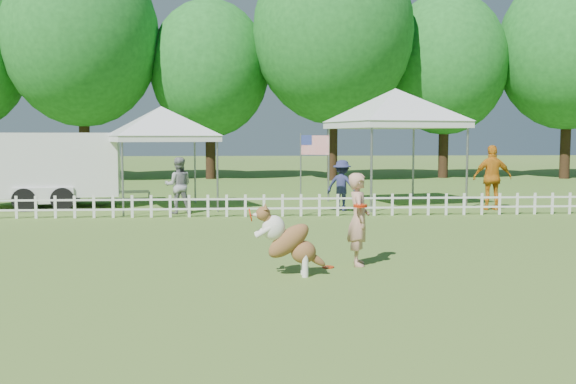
% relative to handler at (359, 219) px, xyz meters
% --- Properties ---
extents(ground, '(120.00, 120.00, 0.00)m').
position_rel_handler_xyz_m(ground, '(-0.64, -0.38, -0.78)').
color(ground, '#406B21').
rests_on(ground, ground).
extents(picket_fence, '(22.00, 0.08, 0.60)m').
position_rel_handler_xyz_m(picket_fence, '(-0.64, 6.62, -0.48)').
color(picket_fence, white).
rests_on(picket_fence, ground).
extents(handler, '(0.42, 0.59, 1.55)m').
position_rel_handler_xyz_m(handler, '(0.00, 0.00, 0.00)').
color(handler, tan).
rests_on(handler, ground).
extents(dog, '(1.07, 0.37, 1.10)m').
position_rel_handler_xyz_m(dog, '(-1.21, -0.76, -0.23)').
color(dog, brown).
rests_on(dog, ground).
extents(frisbee_on_turf, '(0.26, 0.26, 0.02)m').
position_rel_handler_xyz_m(frisbee_on_turf, '(-0.53, -0.17, -0.77)').
color(frisbee_on_turf, red).
rests_on(frisbee_on_turf, ground).
extents(canopy_tent_left, '(3.63, 3.63, 2.97)m').
position_rel_handler_xyz_m(canopy_tent_left, '(-4.35, 8.64, 0.71)').
color(canopy_tent_left, silver).
rests_on(canopy_tent_left, ground).
extents(canopy_tent_right, '(4.23, 4.23, 3.56)m').
position_rel_handler_xyz_m(canopy_tent_right, '(2.80, 9.39, 1.01)').
color(canopy_tent_right, silver).
rests_on(canopy_tent_right, ground).
extents(cargo_trailer, '(5.54, 3.08, 2.31)m').
position_rel_handler_xyz_m(cargo_trailer, '(-7.88, 9.39, 0.38)').
color(cargo_trailer, white).
rests_on(cargo_trailer, ground).
extents(flag_pole, '(0.82, 0.44, 2.23)m').
position_rel_handler_xyz_m(flag_pole, '(-0.38, 6.82, 0.34)').
color(flag_pole, gray).
rests_on(flag_pole, ground).
extents(spectator_a, '(0.82, 0.66, 1.58)m').
position_rel_handler_xyz_m(spectator_a, '(-3.75, 7.45, 0.01)').
color(spectator_a, gray).
rests_on(spectator_a, ground).
extents(spectator_b, '(1.10, 0.96, 1.47)m').
position_rel_handler_xyz_m(spectator_b, '(0.91, 7.84, -0.04)').
color(spectator_b, navy).
rests_on(spectator_b, ground).
extents(spectator_c, '(1.14, 0.53, 1.90)m').
position_rel_handler_xyz_m(spectator_c, '(5.33, 7.75, 0.17)').
color(spectator_c, orange).
rests_on(spectator_c, ground).
extents(tree_left, '(7.40, 7.40, 12.00)m').
position_rel_handler_xyz_m(tree_left, '(-9.64, 21.12, 5.22)').
color(tree_left, '#1B5F1F').
rests_on(tree_left, ground).
extents(tree_center_left, '(6.00, 6.00, 9.80)m').
position_rel_handler_xyz_m(tree_center_left, '(-3.64, 22.12, 4.12)').
color(tree_center_left, '#1B5F1F').
rests_on(tree_center_left, ground).
extents(tree_center_right, '(7.60, 7.60, 12.60)m').
position_rel_handler_xyz_m(tree_center_right, '(2.36, 20.62, 5.52)').
color(tree_center_right, '#1B5F1F').
rests_on(tree_center_right, ground).
extents(tree_right, '(6.20, 6.20, 10.40)m').
position_rel_handler_xyz_m(tree_right, '(8.36, 22.12, 4.42)').
color(tree_right, '#1B5F1F').
rests_on(tree_right, ground).
extents(tree_far_right, '(7.00, 7.00, 11.40)m').
position_rel_handler_xyz_m(tree_far_right, '(14.36, 21.12, 4.92)').
color(tree_far_right, '#1B5F1F').
rests_on(tree_far_right, ground).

